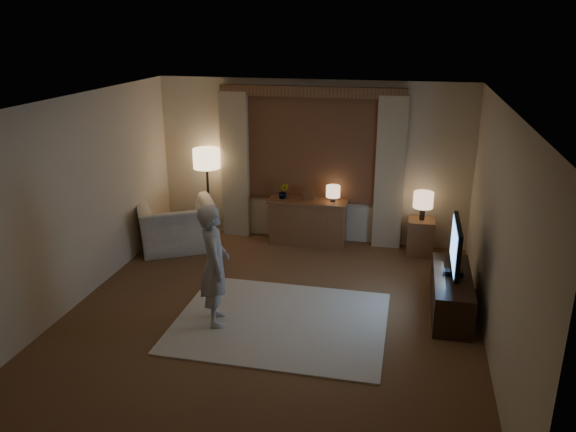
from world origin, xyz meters
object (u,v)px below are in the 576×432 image
(side_table, at_px, (420,237))
(tv_stand, at_px, (451,294))
(person, at_px, (214,265))
(sideboard, at_px, (308,223))
(armchair, at_px, (177,226))

(side_table, height_order, tv_stand, side_table)
(tv_stand, distance_m, person, 2.93)
(sideboard, height_order, person, person)
(tv_stand, bearing_deg, side_table, 101.49)
(tv_stand, xyz_separation_m, person, (-2.75, -0.88, 0.51))
(armchair, height_order, side_table, armchair)
(sideboard, bearing_deg, person, -102.11)
(armchair, distance_m, side_table, 3.81)
(sideboard, bearing_deg, side_table, -1.61)
(sideboard, distance_m, tv_stand, 2.86)
(side_table, xyz_separation_m, person, (-2.37, -2.71, 0.48))
(armchair, distance_m, tv_stand, 4.30)
(sideboard, relative_size, person, 0.81)
(sideboard, height_order, armchair, armchair)
(sideboard, relative_size, armchair, 1.02)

